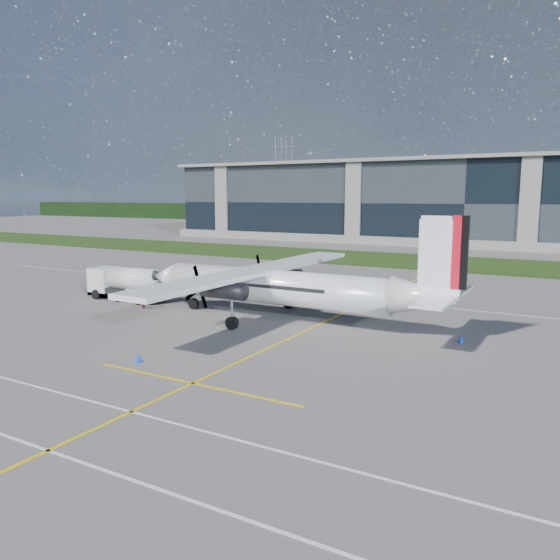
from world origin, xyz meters
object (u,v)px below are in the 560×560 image
(safety_cone_tail, at_px, (461,339))
(safety_cone_fwd, at_px, (142,299))
(pylon_west, at_px, (284,179))
(safety_cone_nose_port, at_px, (143,305))
(safety_cone_portwing, at_px, (139,357))
(baggage_tug, at_px, (147,290))
(turboprop_aircraft, at_px, (285,267))
(fuel_tanker_truck, at_px, (122,283))
(ground_crew_person, at_px, (143,297))

(safety_cone_tail, height_order, safety_cone_fwd, same)
(pylon_west, height_order, safety_cone_nose_port, pylon_west)
(safety_cone_portwing, bearing_deg, baggage_tug, 131.93)
(turboprop_aircraft, height_order, fuel_tanker_truck, turboprop_aircraft)
(baggage_tug, xyz_separation_m, safety_cone_nose_port, (1.54, -2.12, -0.76))
(fuel_tanker_truck, relative_size, safety_cone_portwing, 15.07)
(pylon_west, bearing_deg, fuel_tanker_truck, -65.72)
(turboprop_aircraft, height_order, safety_cone_fwd, turboprop_aircraft)
(fuel_tanker_truck, relative_size, safety_cone_nose_port, 15.07)
(baggage_tug, bearing_deg, fuel_tanker_truck, -175.49)
(baggage_tug, relative_size, safety_cone_tail, 6.76)
(fuel_tanker_truck, relative_size, safety_cone_fwd, 15.07)
(safety_cone_nose_port, bearing_deg, safety_cone_fwd, 134.91)
(baggage_tug, distance_m, safety_cone_fwd, 0.87)
(ground_crew_person, relative_size, safety_cone_tail, 3.83)
(baggage_tug, height_order, safety_cone_tail, baggage_tug)
(baggage_tug, distance_m, safety_cone_portwing, 17.26)
(baggage_tug, bearing_deg, ground_crew_person, -51.76)
(safety_cone_portwing, bearing_deg, pylon_west, 116.85)
(pylon_west, xyz_separation_m, fuel_tanker_truck, (64.13, -142.14, -13.59))
(safety_cone_nose_port, bearing_deg, ground_crew_person, -33.13)
(turboprop_aircraft, xyz_separation_m, safety_cone_portwing, (-2.04, -12.42, -3.61))
(fuel_tanker_truck, relative_size, baggage_tug, 2.23)
(safety_cone_tail, distance_m, safety_cone_fwd, 25.99)
(pylon_west, relative_size, baggage_tug, 8.88)
(safety_cone_portwing, height_order, safety_cone_fwd, same)
(fuel_tanker_truck, xyz_separation_m, baggage_tug, (2.68, 0.21, -0.40))
(safety_cone_portwing, distance_m, safety_cone_fwd, 17.16)
(fuel_tanker_truck, xyz_separation_m, ground_crew_person, (4.49, -2.08, -0.46))
(turboprop_aircraft, bearing_deg, baggage_tug, 178.27)
(pylon_west, distance_m, safety_cone_tail, 170.29)
(fuel_tanker_truck, xyz_separation_m, safety_cone_nose_port, (4.22, -1.90, -1.16))
(safety_cone_tail, bearing_deg, ground_crew_person, -175.11)
(turboprop_aircraft, height_order, ground_crew_person, turboprop_aircraft)
(turboprop_aircraft, relative_size, fuel_tanker_truck, 3.41)
(ground_crew_person, relative_size, safety_cone_nose_port, 3.83)
(turboprop_aircraft, distance_m, safety_cone_fwd, 14.27)
(safety_cone_nose_port, bearing_deg, fuel_tanker_truck, 155.71)
(ground_crew_person, xyz_separation_m, safety_cone_portwing, (9.72, -10.54, -0.71))
(fuel_tanker_truck, height_order, ground_crew_person, fuel_tanker_truck)
(safety_cone_nose_port, bearing_deg, safety_cone_tail, 4.43)
(safety_cone_portwing, bearing_deg, fuel_tanker_truck, 138.39)
(fuel_tanker_truck, bearing_deg, safety_cone_fwd, -2.74)
(baggage_tug, distance_m, safety_cone_nose_port, 2.72)
(fuel_tanker_truck, xyz_separation_m, safety_cone_fwd, (2.44, -0.12, -1.16))
(safety_cone_portwing, distance_m, safety_cone_nose_port, 14.64)
(pylon_west, xyz_separation_m, safety_cone_fwd, (66.57, -142.26, -14.75))
(pylon_west, distance_m, fuel_tanker_truck, 156.53)
(fuel_tanker_truck, xyz_separation_m, safety_cone_tail, (28.43, -0.03, -1.16))
(pylon_west, xyz_separation_m, safety_cone_portwing, (78.33, -154.76, -14.75))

